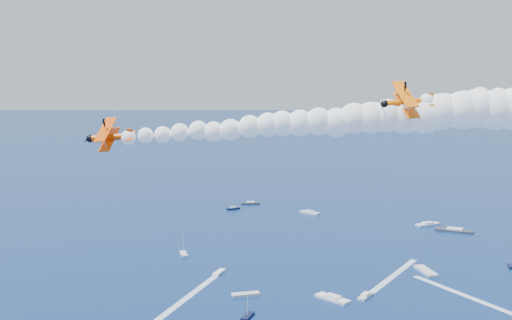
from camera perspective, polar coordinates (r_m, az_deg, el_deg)
The scene contains 5 objects.
biplane_lead at distance 97.69m, azimuth 13.21°, elevation 4.93°, with size 7.85×8.81×5.31m, color #FF6A05, non-canonical shape.
biplane_trail at distance 101.71m, azimuth -12.64°, elevation 1.97°, with size 7.41×8.31×5.00m, color #FF5005, non-canonical shape.
smoke_trail_trail at distance 97.65m, azimuth 7.01°, elevation 3.42°, with size 60.50×37.97×11.85m, color white, non-canonical shape.
spectator_boats at distance 197.66m, azimuth 16.72°, elevation -10.31°, with size 217.70×171.63×0.70m.
boat_wakes at distance 187.63m, azimuth 8.30°, elevation -11.14°, with size 84.96×86.54×0.04m.
Camera 1 is at (59.37, -55.60, 60.93)m, focal length 45.50 mm.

